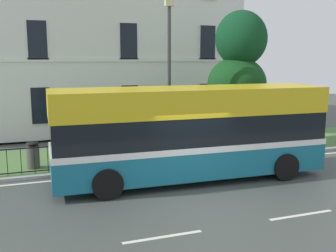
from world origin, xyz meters
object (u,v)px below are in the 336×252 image
object	(u,v)px
georgian_townhouse	(73,23)
single_decker_bus	(191,132)
litter_bin	(33,155)
evergreen_tree	(240,100)
street_lamp_post	(169,67)

from	to	relation	value
georgian_townhouse	single_decker_bus	xyz separation A→B (m)	(2.44, -13.17, -4.71)
litter_bin	evergreen_tree	bearing A→B (deg)	6.12
evergreen_tree	single_decker_bus	world-z (taller)	evergreen_tree
georgian_townhouse	evergreen_tree	world-z (taller)	georgian_townhouse
georgian_townhouse	street_lamp_post	size ratio (longest dim) A/B	2.83
evergreen_tree	street_lamp_post	world-z (taller)	street_lamp_post
street_lamp_post	litter_bin	xyz separation A→B (m)	(-5.56, -0.26, -3.25)
street_lamp_post	georgian_townhouse	bearing A→B (deg)	105.38
evergreen_tree	street_lamp_post	distance (m)	4.19
evergreen_tree	litter_bin	size ratio (longest dim) A/B	6.51
evergreen_tree	litter_bin	xyz separation A→B (m)	(-9.37, -1.00, -1.67)
street_lamp_post	litter_bin	size ratio (longest dim) A/B	6.34
evergreen_tree	litter_bin	world-z (taller)	evergreen_tree
georgian_townhouse	litter_bin	distance (m)	12.14
single_decker_bus	litter_bin	xyz separation A→B (m)	(-5.24, 2.86, -1.06)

